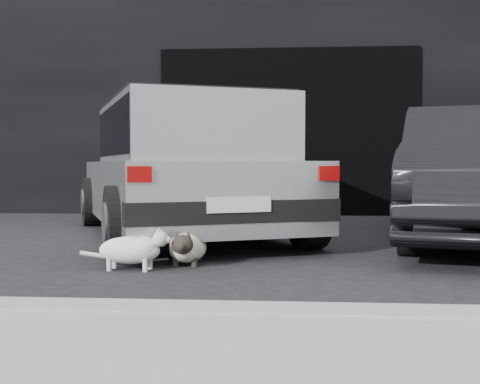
{
  "coord_description": "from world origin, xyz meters",
  "views": [
    {
      "loc": [
        0.96,
        -5.45,
        0.81
      ],
      "look_at": [
        0.58,
        -0.46,
        0.57
      ],
      "focal_mm": 45.0,
      "sensor_mm": 36.0,
      "label": 1
    }
  ],
  "objects": [
    {
      "name": "ground",
      "position": [
        0.0,
        0.0,
        0.0
      ],
      "size": [
        80.0,
        80.0,
        0.0
      ],
      "primitive_type": "plane",
      "color": "black",
      "rests_on": "ground"
    },
    {
      "name": "building_facade",
      "position": [
        1.0,
        6.0,
        2.5
      ],
      "size": [
        34.0,
        4.0,
        5.0
      ],
      "primitive_type": "cube",
      "color": "black",
      "rests_on": "ground"
    },
    {
      "name": "garage_opening",
      "position": [
        1.0,
        3.99,
        1.3
      ],
      "size": [
        4.0,
        0.1,
        2.6
      ],
      "primitive_type": "cube",
      "color": "black",
      "rests_on": "ground"
    },
    {
      "name": "curb",
      "position": [
        1.0,
        -2.6,
        0.06
      ],
      "size": [
        18.0,
        0.25,
        0.12
      ],
      "primitive_type": "cube",
      "color": "gray",
      "rests_on": "ground"
    },
    {
      "name": "silver_hatchback",
      "position": [
        -0.16,
        1.13,
        0.82
      ],
      "size": [
        3.25,
        4.46,
        1.5
      ],
      "rotation": [
        0.0,
        0.0,
        0.4
      ],
      "color": "#B2B5B7",
      "rests_on": "ground"
    },
    {
      "name": "cat_siamese",
      "position": [
        0.18,
        -0.72,
        0.14
      ],
      "size": [
        0.31,
        0.88,
        0.3
      ],
      "rotation": [
        0.0,
        0.0,
        3.16
      ],
      "color": "beige",
      "rests_on": "ground"
    },
    {
      "name": "cat_white",
      "position": [
        -0.19,
        -1.0,
        0.16
      ],
      "size": [
        0.71,
        0.27,
        0.33
      ],
      "rotation": [
        0.0,
        0.0,
        -1.64
      ],
      "color": "white",
      "rests_on": "ground"
    }
  ]
}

